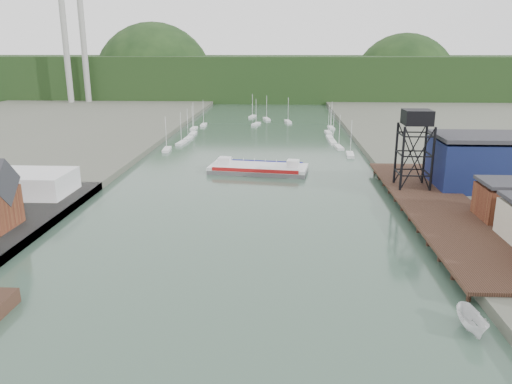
# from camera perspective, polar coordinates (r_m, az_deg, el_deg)

# --- Properties ---
(ground) EXTENTS (600.00, 600.00, 0.00)m
(ground) POSITION_cam_1_polar(r_m,az_deg,el_deg) (54.24, -6.02, -17.44)
(ground) COLOR #2B4335
(ground) RESTS_ON ground
(east_pier) EXTENTS (14.00, 70.00, 2.45)m
(east_pier) POSITION_cam_1_polar(r_m,az_deg,el_deg) (98.32, 20.20, -1.54)
(east_pier) COLOR black
(east_pier) RESTS_ON ground
(white_shed) EXTENTS (18.00, 12.00, 4.50)m
(white_shed) POSITION_cam_1_polar(r_m,az_deg,el_deg) (111.00, -24.87, 0.93)
(white_shed) COLOR silver
(white_shed) RESTS_ON west_quay
(lift_tower) EXTENTS (6.50, 6.50, 16.00)m
(lift_tower) POSITION_cam_1_polar(r_m,az_deg,el_deg) (107.13, 17.90, 7.60)
(lift_tower) COLOR black
(lift_tower) RESTS_ON east_pier
(blue_shed) EXTENTS (20.50, 14.50, 11.30)m
(blue_shed) POSITION_cam_1_polar(r_m,az_deg,el_deg) (115.10, 24.54, 3.11)
(blue_shed) COLOR #0D1C3B
(blue_shed) RESTS_ON east_land
(marina_sailboats) EXTENTS (57.71, 92.65, 0.90)m
(marina_sailboats) POSITION_cam_1_polar(r_m,az_deg,el_deg) (185.64, 0.65, 6.81)
(marina_sailboats) COLOR silver
(marina_sailboats) RESTS_ON ground
(smokestacks) EXTENTS (11.20, 8.20, 60.00)m
(smokestacks) POSITION_cam_1_polar(r_m,az_deg,el_deg) (299.64, -19.96, 15.06)
(smokestacks) COLOR #9A9A95
(smokestacks) RESTS_ON ground
(distant_hills) EXTENTS (500.00, 120.00, 80.00)m
(distant_hills) POSITION_cam_1_polar(r_m,az_deg,el_deg) (346.77, 1.15, 12.72)
(distant_hills) COLOR black
(distant_hills) RESTS_ON ground
(chain_ferry) EXTENTS (25.44, 12.95, 3.50)m
(chain_ferry) POSITION_cam_1_polar(r_m,az_deg,el_deg) (125.82, 0.27, 2.72)
(chain_ferry) COLOR #545356
(chain_ferry) RESTS_ON ground
(motorboat) EXTENTS (2.48, 6.23, 2.38)m
(motorboat) POSITION_cam_1_polar(r_m,az_deg,el_deg) (60.93, 23.47, -13.47)
(motorboat) COLOR silver
(motorboat) RESTS_ON ground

